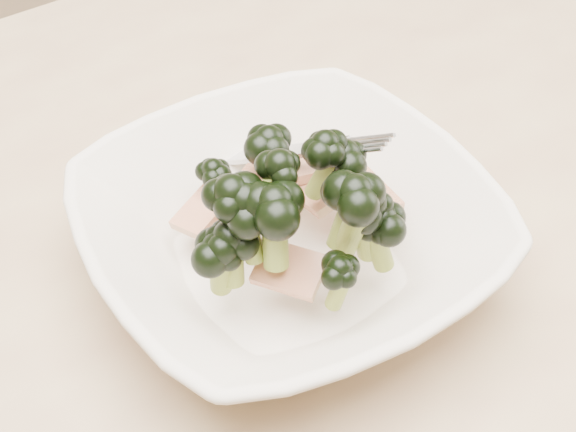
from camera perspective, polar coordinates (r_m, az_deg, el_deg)
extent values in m
cube|color=tan|center=(0.59, -7.40, -4.89)|extent=(1.20, 0.80, 0.04)
cylinder|color=tan|center=(1.30, 7.07, 4.71)|extent=(0.06, 0.06, 0.71)
imported|color=beige|center=(0.55, 0.00, -1.25)|extent=(0.30, 0.30, 0.07)
cylinder|color=olive|center=(0.53, 2.57, 2.97)|extent=(0.02, 0.02, 0.04)
ellipsoid|color=black|center=(0.51, 2.66, 5.11)|extent=(0.03, 0.03, 0.03)
cylinder|color=olive|center=(0.58, -5.23, 1.90)|extent=(0.01, 0.01, 0.03)
ellipsoid|color=black|center=(0.56, -5.36, 3.30)|extent=(0.03, 0.03, 0.02)
cylinder|color=olive|center=(0.53, 6.42, -2.16)|extent=(0.02, 0.02, 0.04)
ellipsoid|color=black|center=(0.51, 6.64, -0.22)|extent=(0.04, 0.04, 0.03)
cylinder|color=olive|center=(0.50, -0.93, -1.47)|extent=(0.02, 0.02, 0.05)
ellipsoid|color=black|center=(0.48, -0.97, 0.90)|extent=(0.04, 0.04, 0.03)
cylinder|color=olive|center=(0.51, 4.04, -0.39)|extent=(0.02, 0.01, 0.04)
ellipsoid|color=black|center=(0.49, 4.18, 1.64)|extent=(0.03, 0.03, 0.03)
cylinder|color=olive|center=(0.50, -2.81, -1.40)|extent=(0.02, 0.02, 0.04)
ellipsoid|color=black|center=(0.49, -2.90, 0.57)|extent=(0.04, 0.04, 0.03)
cylinder|color=olive|center=(0.52, 5.53, -1.34)|extent=(0.03, 0.02, 0.05)
ellipsoid|color=black|center=(0.50, 5.75, 0.90)|extent=(0.04, 0.04, 0.03)
cylinder|color=olive|center=(0.56, -1.32, 3.60)|extent=(0.02, 0.02, 0.04)
ellipsoid|color=black|center=(0.55, -1.36, 5.42)|extent=(0.04, 0.04, 0.03)
cylinder|color=olive|center=(0.51, -4.00, -3.27)|extent=(0.02, 0.02, 0.04)
ellipsoid|color=black|center=(0.49, -4.13, -1.51)|extent=(0.04, 0.04, 0.03)
cylinder|color=olive|center=(0.50, -0.57, 1.75)|extent=(0.02, 0.02, 0.04)
ellipsoid|color=black|center=(0.49, -0.59, 3.66)|extent=(0.03, 0.03, 0.03)
cylinder|color=olive|center=(0.51, -3.86, -0.94)|extent=(0.03, 0.02, 0.05)
ellipsoid|color=black|center=(0.48, -4.04, 1.67)|extent=(0.04, 0.04, 0.03)
cylinder|color=olive|center=(0.50, 4.58, -1.00)|extent=(0.02, 0.03, 0.05)
ellipsoid|color=black|center=(0.48, 4.80, 1.68)|extent=(0.04, 0.04, 0.03)
cylinder|color=olive|center=(0.54, 3.88, 2.44)|extent=(0.02, 0.02, 0.04)
ellipsoid|color=black|center=(0.52, 4.00, 4.35)|extent=(0.04, 0.04, 0.03)
cylinder|color=olive|center=(0.51, -4.82, -4.03)|extent=(0.02, 0.02, 0.04)
ellipsoid|color=black|center=(0.50, -4.97, -2.29)|extent=(0.04, 0.04, 0.03)
cylinder|color=olive|center=(0.50, 3.61, -5.33)|extent=(0.01, 0.02, 0.04)
ellipsoid|color=black|center=(0.49, 3.72, -3.74)|extent=(0.03, 0.03, 0.02)
cube|color=maroon|center=(0.56, -6.11, 0.32)|extent=(0.05, 0.04, 0.02)
cube|color=maroon|center=(0.57, 5.41, 1.64)|extent=(0.04, 0.06, 0.01)
cube|color=maroon|center=(0.58, 1.44, 3.37)|extent=(0.06, 0.06, 0.03)
cube|color=maroon|center=(0.52, 0.13, -3.83)|extent=(0.05, 0.05, 0.02)
cube|color=maroon|center=(0.55, -2.71, 1.82)|extent=(0.06, 0.05, 0.01)
cube|color=maroon|center=(0.56, 1.98, 1.61)|extent=(0.03, 0.05, 0.02)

